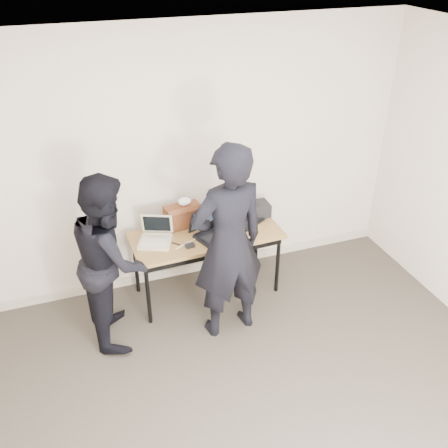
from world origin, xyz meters
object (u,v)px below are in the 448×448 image
person_observer (111,259)px  person_typist (228,244)px  laptop_center (211,230)px  laptop_beige (156,237)px  leather_satchel (183,216)px  desk (207,239)px  laptop_right (243,216)px  equipment_box (257,209)px

person_observer → person_typist: bearing=-101.6°
person_observer → laptop_center: bearing=-70.4°
laptop_beige → leather_satchel: bearing=53.3°
laptop_beige → desk: bearing=18.9°
laptop_center → person_observer: person_observer is taller
laptop_beige → laptop_center: bearing=16.9°
leather_satchel → person_typist: (0.20, -0.81, 0.11)m
desk → laptop_right: 0.48m
leather_satchel → equipment_box: leather_satchel is taller
equipment_box → person_observer: 1.68m
laptop_beige → equipment_box: laptop_beige is taller
laptop_center → equipment_box: size_ratio=1.81×
desk → laptop_beige: (-0.51, 0.03, 0.11)m
desk → laptop_right: bearing=15.2°
desk → equipment_box: 0.67m
person_typist → laptop_right: bearing=-127.7°
person_observer → laptop_beige: bearing=-51.2°
desk → leather_satchel: 0.34m
laptop_beige → person_typist: (0.53, -0.62, 0.19)m
person_typist → person_observer: (-1.00, 0.31, -0.13)m
laptop_right → leather_satchel: leather_satchel is taller
laptop_center → laptop_beige: bearing=154.3°
equipment_box → person_observer: person_observer is taller
laptop_center → equipment_box: bearing=0.1°
person_typist → person_observer: bearing=-24.7°
leather_satchel → equipment_box: (0.81, -0.04, -0.06)m
laptop_beige → person_typist: 0.84m
laptop_center → laptop_right: 0.43m
laptop_center → laptop_right: bearing=1.5°
desk → equipment_box: size_ratio=6.25×
desk → leather_satchel: size_ratio=3.99×
person_observer → leather_satchel: bearing=-52.2°
desk → person_observer: (-0.98, -0.27, 0.16)m
laptop_right → equipment_box: laptop_right is taller
equipment_box → laptop_right: bearing=-163.2°
laptop_right → person_typist: size_ratio=0.23×
equipment_box → laptop_center: bearing=-160.1°
desk → person_observer: person_observer is taller
equipment_box → laptop_beige: bearing=-172.1°
desk → laptop_center: 0.13m
person_typist → desk: bearing=-95.3°
laptop_right → person_observer: 1.48m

